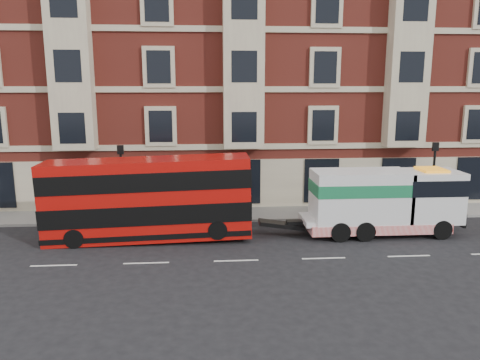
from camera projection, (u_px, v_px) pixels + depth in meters
name	position (u px, v px, depth m)	size (l,w,h in m)	color
ground	(236.00, 261.00, 21.00)	(120.00, 120.00, 0.00)	black
sidewalk	(228.00, 214.00, 28.31)	(90.00, 3.00, 0.15)	slate
victorian_terrace	(229.00, 52.00, 33.70)	(45.00, 12.00, 20.40)	maroon
lamp_post_west	(122.00, 178.00, 26.10)	(0.35, 0.15, 4.35)	black
lamp_post_east	(433.00, 173.00, 27.38)	(0.35, 0.15, 4.35)	black
double_decker_bus	(148.00, 198.00, 23.48)	(10.25, 2.35, 4.15)	#AD0D09
tow_truck	(381.00, 201.00, 24.41)	(8.21, 2.43, 3.42)	silver
pedestrian	(112.00, 200.00, 28.01)	(0.63, 0.42, 1.74)	#1B2D36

